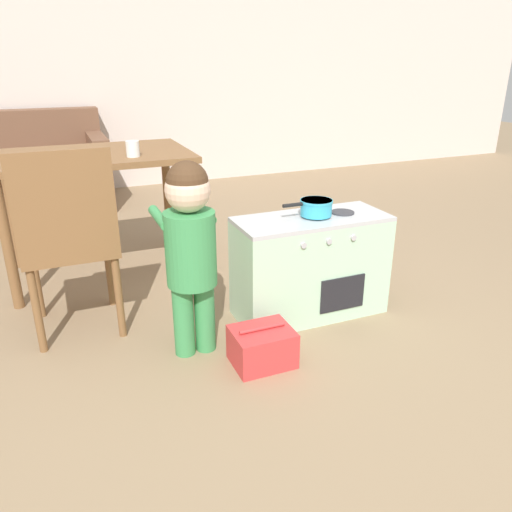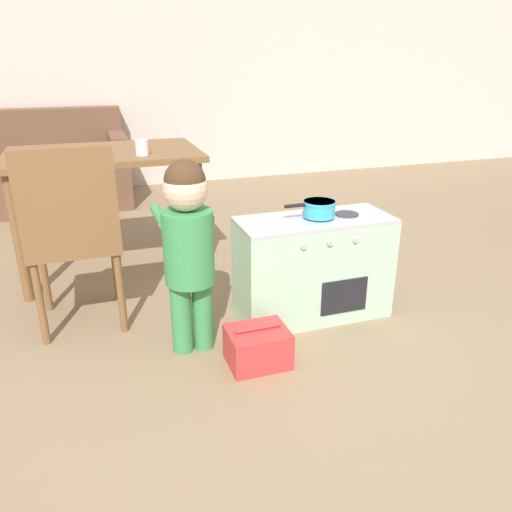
{
  "view_description": "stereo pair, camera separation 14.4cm",
  "coord_description": "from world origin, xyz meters",
  "px_view_note": "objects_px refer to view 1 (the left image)",
  "views": [
    {
      "loc": [
        -0.82,
        -1.31,
        1.27
      ],
      "look_at": [
        0.02,
        0.68,
        0.39
      ],
      "focal_mm": 35.0,
      "sensor_mm": 36.0,
      "label": 1
    },
    {
      "loc": [
        -0.68,
        -1.37,
        1.27
      ],
      "look_at": [
        0.02,
        0.68,
        0.39
      ],
      "focal_mm": 35.0,
      "sensor_mm": 36.0,
      "label": 2
    }
  ],
  "objects_px": {
    "toy_pot": "(316,207)",
    "dining_chair_near": "(69,240)",
    "dining_table": "(93,172)",
    "toy_basket": "(262,346)",
    "play_kitchen": "(310,266)",
    "couch": "(13,175)",
    "cup_on_table": "(133,149)",
    "child_figure": "(190,240)"
  },
  "relations": [
    {
      "from": "cup_on_table",
      "to": "child_figure",
      "type": "bearing_deg",
      "value": -85.68
    },
    {
      "from": "toy_pot",
      "to": "cup_on_table",
      "type": "bearing_deg",
      "value": 134.61
    },
    {
      "from": "toy_basket",
      "to": "couch",
      "type": "distance_m",
      "value": 3.24
    },
    {
      "from": "dining_table",
      "to": "cup_on_table",
      "type": "distance_m",
      "value": 0.33
    },
    {
      "from": "child_figure",
      "to": "toy_basket",
      "type": "distance_m",
      "value": 0.56
    },
    {
      "from": "toy_pot",
      "to": "cup_on_table",
      "type": "distance_m",
      "value": 1.08
    },
    {
      "from": "dining_table",
      "to": "dining_chair_near",
      "type": "xyz_separation_m",
      "value": [
        -0.2,
        -0.72,
        -0.15
      ]
    },
    {
      "from": "child_figure",
      "to": "cup_on_table",
      "type": "distance_m",
      "value": 0.92
    },
    {
      "from": "toy_pot",
      "to": "couch",
      "type": "bearing_deg",
      "value": 118.65
    },
    {
      "from": "toy_pot",
      "to": "dining_chair_near",
      "type": "xyz_separation_m",
      "value": [
        -1.14,
        0.24,
        -0.09
      ]
    },
    {
      "from": "toy_pot",
      "to": "dining_table",
      "type": "bearing_deg",
      "value": 134.7
    },
    {
      "from": "toy_basket",
      "to": "cup_on_table",
      "type": "height_order",
      "value": "cup_on_table"
    },
    {
      "from": "play_kitchen",
      "to": "child_figure",
      "type": "xyz_separation_m",
      "value": [
        -0.66,
        -0.13,
        0.28
      ]
    },
    {
      "from": "child_figure",
      "to": "cup_on_table",
      "type": "relative_size",
      "value": 10.19
    },
    {
      "from": "play_kitchen",
      "to": "cup_on_table",
      "type": "height_order",
      "value": "cup_on_table"
    },
    {
      "from": "child_figure",
      "to": "couch",
      "type": "height_order",
      "value": "child_figure"
    },
    {
      "from": "dining_table",
      "to": "cup_on_table",
      "type": "xyz_separation_m",
      "value": [
        0.2,
        -0.2,
        0.15
      ]
    },
    {
      "from": "toy_pot",
      "to": "dining_table",
      "type": "relative_size",
      "value": 0.24
    },
    {
      "from": "play_kitchen",
      "to": "toy_basket",
      "type": "relative_size",
      "value": 2.95
    },
    {
      "from": "play_kitchen",
      "to": "couch",
      "type": "bearing_deg",
      "value": 118.37
    },
    {
      "from": "child_figure",
      "to": "dining_table",
      "type": "relative_size",
      "value": 0.8
    },
    {
      "from": "toy_basket",
      "to": "dining_table",
      "type": "relative_size",
      "value": 0.24
    },
    {
      "from": "child_figure",
      "to": "toy_basket",
      "type": "height_order",
      "value": "child_figure"
    },
    {
      "from": "couch",
      "to": "dining_table",
      "type": "bearing_deg",
      "value": -73.01
    },
    {
      "from": "dining_table",
      "to": "couch",
      "type": "xyz_separation_m",
      "value": [
        -0.54,
        1.76,
        -0.34
      ]
    },
    {
      "from": "toy_pot",
      "to": "couch",
      "type": "xyz_separation_m",
      "value": [
        -1.48,
        2.72,
        -0.28
      ]
    },
    {
      "from": "child_figure",
      "to": "toy_basket",
      "type": "relative_size",
      "value": 3.36
    },
    {
      "from": "child_figure",
      "to": "dining_chair_near",
      "type": "xyz_separation_m",
      "value": [
        -0.47,
        0.36,
        -0.06
      ]
    },
    {
      "from": "play_kitchen",
      "to": "couch",
      "type": "height_order",
      "value": "couch"
    },
    {
      "from": "couch",
      "to": "dining_chair_near",
      "type": "bearing_deg",
      "value": -82.19
    },
    {
      "from": "child_figure",
      "to": "toy_basket",
      "type": "bearing_deg",
      "value": -41.16
    },
    {
      "from": "play_kitchen",
      "to": "couch",
      "type": "relative_size",
      "value": 0.49
    },
    {
      "from": "play_kitchen",
      "to": "couch",
      "type": "distance_m",
      "value": 3.09
    },
    {
      "from": "toy_pot",
      "to": "dining_chair_near",
      "type": "bearing_deg",
      "value": 168.3
    },
    {
      "from": "play_kitchen",
      "to": "dining_table",
      "type": "bearing_deg",
      "value": 134.17
    },
    {
      "from": "dining_table",
      "to": "cup_on_table",
      "type": "bearing_deg",
      "value": -44.96
    },
    {
      "from": "toy_pot",
      "to": "dining_chair_near",
      "type": "distance_m",
      "value": 1.17
    },
    {
      "from": "child_figure",
      "to": "dining_table",
      "type": "xyz_separation_m",
      "value": [
        -0.27,
        1.08,
        0.09
      ]
    },
    {
      "from": "couch",
      "to": "cup_on_table",
      "type": "bearing_deg",
      "value": -69.29
    },
    {
      "from": "play_kitchen",
      "to": "cup_on_table",
      "type": "xyz_separation_m",
      "value": [
        -0.72,
        0.75,
        0.53
      ]
    },
    {
      "from": "child_figure",
      "to": "couch",
      "type": "xyz_separation_m",
      "value": [
        -0.81,
        2.84,
        -0.24
      ]
    },
    {
      "from": "toy_basket",
      "to": "cup_on_table",
      "type": "distance_m",
      "value": 1.34
    }
  ]
}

